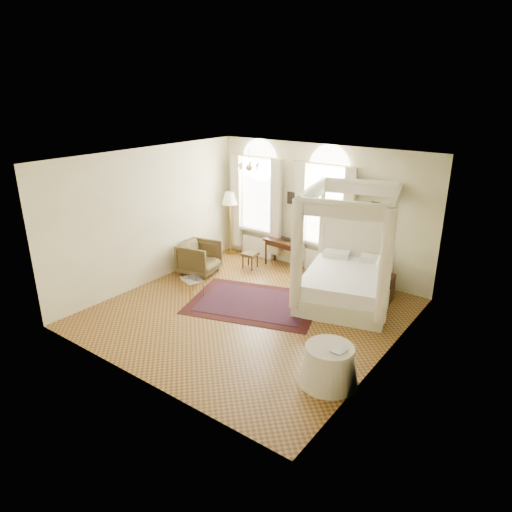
# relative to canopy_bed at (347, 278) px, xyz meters

# --- Properties ---
(ground) EXTENTS (6.00, 6.00, 0.00)m
(ground) POSITION_rel_canopy_bed_xyz_m (-1.44, -1.72, -0.59)
(ground) COLOR olive
(ground) RESTS_ON ground
(room_walls) EXTENTS (6.00, 6.00, 6.00)m
(room_walls) POSITION_rel_canopy_bed_xyz_m (-1.44, -1.72, 1.39)
(room_walls) COLOR #F8EFBD
(room_walls) RESTS_ON ground
(window_left) EXTENTS (1.62, 0.27, 3.29)m
(window_left) POSITION_rel_canopy_bed_xyz_m (-3.34, 1.15, 0.90)
(window_left) COLOR white
(window_left) RESTS_ON room_walls
(window_right) EXTENTS (1.62, 0.27, 3.29)m
(window_right) POSITION_rel_canopy_bed_xyz_m (-1.24, 1.15, 0.90)
(window_right) COLOR white
(window_right) RESTS_ON room_walls
(chandelier) EXTENTS (0.51, 0.45, 0.50)m
(chandelier) POSITION_rel_canopy_bed_xyz_m (-2.34, -0.52, 2.32)
(chandelier) COLOR gold
(chandelier) RESTS_ON room_walls
(wall_pictures) EXTENTS (2.54, 0.03, 0.39)m
(wall_pictures) POSITION_rel_canopy_bed_xyz_m (-1.36, 1.25, 1.30)
(wall_pictures) COLOR black
(wall_pictures) RESTS_ON room_walls
(canopy_bed) EXTENTS (2.49, 2.81, 2.60)m
(canopy_bed) POSITION_rel_canopy_bed_xyz_m (0.00, 0.00, 0.00)
(canopy_bed) COLOR beige
(canopy_bed) RESTS_ON ground
(nightstand) EXTENTS (0.48, 0.44, 0.63)m
(nightstand) POSITION_rel_canopy_bed_xyz_m (0.64, 0.56, -0.27)
(nightstand) COLOR #32190D
(nightstand) RESTS_ON ground
(nightstand_lamp) EXTENTS (0.28, 0.28, 0.41)m
(nightstand_lamp) POSITION_rel_canopy_bed_xyz_m (0.53, 0.63, 0.32)
(nightstand_lamp) COLOR gold
(nightstand_lamp) RESTS_ON nightstand
(writing_desk) EXTENTS (1.04, 0.60, 0.75)m
(writing_desk) POSITION_rel_canopy_bed_xyz_m (-2.35, 0.98, 0.05)
(writing_desk) COLOR #32190D
(writing_desk) RESTS_ON ground
(laptop) EXTENTS (0.38, 0.28, 0.03)m
(laptop) POSITION_rel_canopy_bed_xyz_m (-2.29, 1.10, 0.17)
(laptop) COLOR black
(laptop) RESTS_ON writing_desk
(stool) EXTENTS (0.41, 0.41, 0.43)m
(stool) POSITION_rel_canopy_bed_xyz_m (-2.99, 0.34, -0.23)
(stool) COLOR #463B1E
(stool) RESTS_ON ground
(armchair) EXTENTS (1.09, 1.07, 0.84)m
(armchair) POSITION_rel_canopy_bed_xyz_m (-3.83, -0.72, -0.17)
(armchair) COLOR #4B3C20
(armchair) RESTS_ON ground
(coffee_table) EXTENTS (0.68, 0.58, 0.39)m
(coffee_table) POSITION_rel_canopy_bed_xyz_m (-3.06, -1.80, -0.24)
(coffee_table) COLOR silver
(coffee_table) RESTS_ON ground
(floor_lamp) EXTENTS (0.47, 0.47, 1.82)m
(floor_lamp) POSITION_rel_canopy_bed_xyz_m (-4.14, 0.94, 0.97)
(floor_lamp) COLOR gold
(floor_lamp) RESTS_ON ground
(oriental_rug) EXTENTS (3.35, 2.84, 0.01)m
(oriental_rug) POSITION_rel_canopy_bed_xyz_m (-1.63, -1.30, -0.58)
(oriental_rug) COLOR #39110D
(oriental_rug) RESTS_ON ground
(side_table) EXTENTS (0.98, 0.98, 0.67)m
(side_table) POSITION_rel_canopy_bed_xyz_m (1.11, -2.92, -0.26)
(side_table) COLOR silver
(side_table) RESTS_ON ground
(book) EXTENTS (0.23, 0.29, 0.03)m
(book) POSITION_rel_canopy_bed_xyz_m (1.18, -2.92, 0.09)
(book) COLOR black
(book) RESTS_ON side_table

